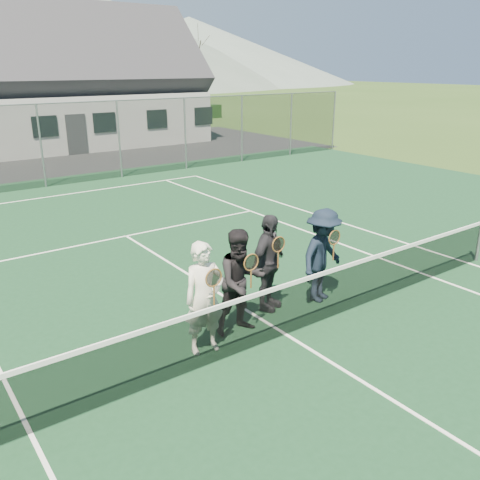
% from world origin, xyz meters
% --- Properties ---
extents(ground, '(220.00, 220.00, 0.00)m').
position_xyz_m(ground, '(0.00, 20.00, 0.00)').
color(ground, '#2B4518').
rests_on(ground, ground).
extents(court_surface, '(30.00, 30.00, 0.02)m').
position_xyz_m(court_surface, '(0.00, 0.00, 0.01)').
color(court_surface, '#14381E').
rests_on(court_surface, ground).
extents(hill_centre, '(120.00, 120.00, 22.00)m').
position_xyz_m(hill_centre, '(20.00, 95.00, 11.00)').
color(hill_centre, '#526357').
rests_on(hill_centre, ground).
extents(hill_east, '(90.00, 90.00, 14.00)m').
position_xyz_m(hill_east, '(55.00, 95.00, 7.00)').
color(hill_east, slate).
rests_on(hill_east, ground).
extents(court_markings, '(11.03, 23.83, 0.01)m').
position_xyz_m(court_markings, '(0.00, 0.00, 0.02)').
color(court_markings, white).
rests_on(court_markings, court_surface).
extents(tennis_net, '(11.68, 0.08, 1.10)m').
position_xyz_m(tennis_net, '(0.00, 0.00, 0.54)').
color(tennis_net, slate).
rests_on(tennis_net, ground).
extents(perimeter_fence, '(30.07, 0.07, 3.02)m').
position_xyz_m(perimeter_fence, '(0.00, 13.50, 1.52)').
color(perimeter_fence, slate).
rests_on(perimeter_fence, ground).
extents(clubhouse, '(15.60, 8.20, 7.70)m').
position_xyz_m(clubhouse, '(4.00, 24.00, 3.99)').
color(clubhouse, silver).
rests_on(clubhouse, ground).
extents(tree_d, '(3.20, 3.20, 7.77)m').
position_xyz_m(tree_d, '(12.00, 33.00, 5.79)').
color(tree_d, '#372414').
rests_on(tree_d, ground).
extents(tree_e, '(3.20, 3.20, 7.77)m').
position_xyz_m(tree_e, '(18.00, 33.00, 5.79)').
color(tree_e, '#3C2416').
rests_on(tree_e, ground).
extents(player_a, '(0.71, 0.54, 1.80)m').
position_xyz_m(player_a, '(-1.33, 0.39, 0.92)').
color(player_a, silver).
rests_on(player_a, court_surface).
extents(player_b, '(0.95, 0.78, 1.80)m').
position_xyz_m(player_b, '(-0.52, 0.56, 0.92)').
color(player_b, black).
rests_on(player_b, court_surface).
extents(player_c, '(1.14, 0.81, 1.80)m').
position_xyz_m(player_c, '(0.38, 0.95, 0.92)').
color(player_c, black).
rests_on(player_c, court_surface).
extents(player_d, '(1.30, 0.96, 1.80)m').
position_xyz_m(player_d, '(1.43, 0.64, 0.92)').
color(player_d, black).
rests_on(player_d, court_surface).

